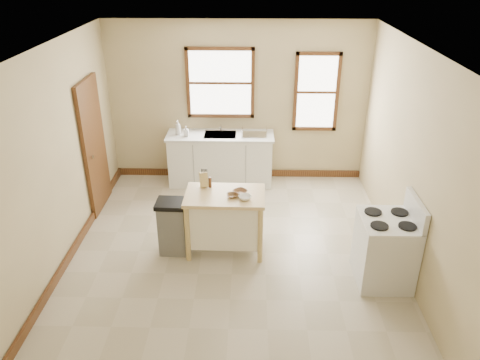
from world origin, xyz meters
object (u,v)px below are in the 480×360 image
object	(u,v)px
bowl_b	(240,192)
gas_stove	(386,241)
bowl_a	(233,195)
trash_bin	(173,227)
soap_bottle_a	(178,127)
pepper_grinder	(210,182)
kitchen_island	(225,222)
bowl_c	(245,198)
knife_block	(204,180)
soap_bottle_b	(186,131)
dish_rack	(254,132)

from	to	relation	value
bowl_b	gas_stove	distance (m)	1.96
bowl_a	trash_bin	bearing A→B (deg)	-179.63
soap_bottle_a	trash_bin	size ratio (longest dim) A/B	0.32
pepper_grinder	kitchen_island	bearing A→B (deg)	-42.92
bowl_c	knife_block	bearing A→B (deg)	148.20
soap_bottle_a	pepper_grinder	world-z (taller)	soap_bottle_a
soap_bottle_b	dish_rack	bearing A→B (deg)	6.53
soap_bottle_a	knife_block	xyz separation A→B (m)	(0.62, -1.88, -0.07)
kitchen_island	trash_bin	size ratio (longest dim) A/B	1.35
soap_bottle_a	bowl_c	world-z (taller)	soap_bottle_a
soap_bottle_a	trash_bin	bearing A→B (deg)	-72.48
pepper_grinder	trash_bin	xyz separation A→B (m)	(-0.50, -0.27, -0.55)
knife_block	bowl_c	world-z (taller)	knife_block
bowl_a	soap_bottle_a	bearing A→B (deg)	115.37
soap_bottle_b	bowl_c	bearing A→B (deg)	-60.88
bowl_b	gas_stove	world-z (taller)	gas_stove
trash_bin	knife_block	bearing A→B (deg)	36.97
pepper_grinder	gas_stove	distance (m)	2.41
dish_rack	pepper_grinder	xyz separation A→B (m)	(-0.61, -1.88, -0.03)
bowl_c	trash_bin	distance (m)	1.11
kitchen_island	pepper_grinder	size ratio (longest dim) A/B	7.11
soap_bottle_b	knife_block	size ratio (longest dim) A/B	0.89
bowl_b	pepper_grinder	bearing A→B (deg)	157.82
trash_bin	gas_stove	xyz separation A→B (m)	(2.74, -0.55, 0.18)
kitchen_island	pepper_grinder	world-z (taller)	pepper_grinder
soap_bottle_a	trash_bin	xyz separation A→B (m)	(0.20, -2.17, -0.65)
bowl_b	trash_bin	size ratio (longest dim) A/B	0.23
trash_bin	pepper_grinder	bearing A→B (deg)	30.51
bowl_c	dish_rack	bearing A→B (deg)	86.63
soap_bottle_a	bowl_b	xyz separation A→B (m)	(1.12, -2.06, -0.15)
bowl_a	knife_block	bearing A→B (deg)	144.98
gas_stove	pepper_grinder	bearing A→B (deg)	159.80
soap_bottle_a	bowl_a	bearing A→B (deg)	-52.41
dish_rack	trash_bin	bearing A→B (deg)	-101.13
dish_rack	bowl_a	world-z (taller)	dish_rack
dish_rack	bowl_b	distance (m)	2.06
pepper_grinder	bowl_b	world-z (taller)	pepper_grinder
dish_rack	bowl_c	xyz separation A→B (m)	(-0.13, -2.22, -0.08)
knife_block	pepper_grinder	distance (m)	0.09
soap_bottle_a	trash_bin	world-z (taller)	soap_bottle_a
soap_bottle_a	bowl_c	size ratio (longest dim) A/B	1.52
soap_bottle_a	bowl_a	distance (m)	2.40
soap_bottle_b	trash_bin	xyz separation A→B (m)	(0.05, -2.09, -0.61)
soap_bottle_b	pepper_grinder	size ratio (longest dim) A/B	1.19
bowl_a	trash_bin	size ratio (longest dim) A/B	0.20
bowl_a	bowl_b	bearing A→B (deg)	45.65
bowl_c	gas_stove	bearing A→B (deg)	-15.54
knife_block	kitchen_island	bearing A→B (deg)	-54.00
soap_bottle_b	soap_bottle_a	bearing A→B (deg)	156.02
gas_stove	dish_rack	bearing A→B (deg)	120.96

